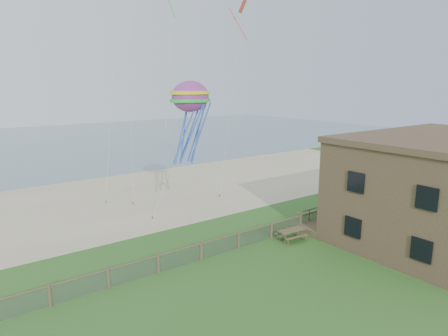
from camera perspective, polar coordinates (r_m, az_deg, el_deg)
The scene contains 9 objects.
ground at distance 23.54m, azimuth 11.61°, elevation -15.85°, with size 160.00×160.00×0.00m, color #2E6221.
sand_beach at distance 40.48m, azimuth -12.25°, elevation -3.95°, with size 72.00×20.00×0.02m, color tan.
ocean at distance 81.92m, azimuth -25.19°, elevation 3.14°, with size 160.00×68.00×0.02m, color slate.
chainlink_fence at distance 27.24m, azimuth 2.09°, elevation -10.36°, with size 36.20×0.20×1.25m, color #4B3D2A, non-canonical shape.
motel at distance 32.32m, azimuth 28.88°, elevation -2.79°, with size 15.00×10.00×7.00m, color #4C3228.
motel_deck at distance 35.92m, azimuth 19.64°, elevation -6.01°, with size 15.00×2.00×0.50m, color brown.
picnic_table at distance 29.13m, azimuth 9.55°, elevation -9.30°, with size 1.96×1.48×0.83m, color brown, non-canonical shape.
octopus_kite at distance 30.20m, azimuth -4.76°, elevation 6.87°, with size 3.26×2.30×6.72m, color #FF4128, non-canonical shape.
kite_red at distance 34.75m, azimuth 2.64°, elevation 20.77°, with size 1.10×0.70×2.71m, color red, non-canonical shape.
Camera 1 is at (-15.82, -13.64, 10.86)m, focal length 32.00 mm.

